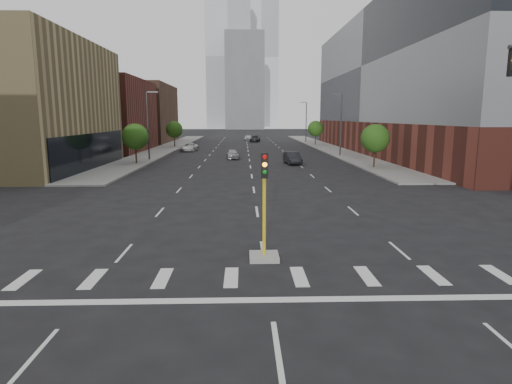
{
  "coord_description": "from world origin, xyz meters",
  "views": [
    {
      "loc": [
        -0.84,
        -7.87,
        5.79
      ],
      "look_at": [
        -0.28,
        10.78,
        2.5
      ],
      "focal_mm": 30.0,
      "sensor_mm": 36.0,
      "label": 1
    }
  ],
  "objects_px": {
    "median_traffic_signal": "(264,236)",
    "car_deep_right": "(255,139)",
    "car_mid_right": "(292,158)",
    "car_near_left": "(233,154)",
    "car_far_left": "(189,147)",
    "car_distant": "(248,138)"
  },
  "relations": [
    {
      "from": "median_traffic_signal",
      "to": "car_deep_right",
      "type": "distance_m",
      "value": 83.4
    },
    {
      "from": "car_mid_right",
      "to": "car_near_left",
      "type": "bearing_deg",
      "value": 131.62
    },
    {
      "from": "car_far_left",
      "to": "car_near_left",
      "type": "bearing_deg",
      "value": -54.18
    },
    {
      "from": "median_traffic_signal",
      "to": "car_distant",
      "type": "xyz_separation_m",
      "value": [
        0.35,
        90.36,
        -0.29
      ]
    },
    {
      "from": "median_traffic_signal",
      "to": "car_distant",
      "type": "height_order",
      "value": "median_traffic_signal"
    },
    {
      "from": "median_traffic_signal",
      "to": "car_deep_right",
      "type": "height_order",
      "value": "median_traffic_signal"
    },
    {
      "from": "car_far_left",
      "to": "car_distant",
      "type": "bearing_deg",
      "value": 79.31
    },
    {
      "from": "car_far_left",
      "to": "car_distant",
      "type": "relative_size",
      "value": 1.25
    },
    {
      "from": "car_mid_right",
      "to": "car_deep_right",
      "type": "distance_m",
      "value": 47.68
    },
    {
      "from": "car_near_left",
      "to": "car_far_left",
      "type": "distance_m",
      "value": 15.68
    },
    {
      "from": "car_deep_right",
      "to": "car_distant",
      "type": "xyz_separation_m",
      "value": [
        -1.59,
        6.97,
        -0.05
      ]
    },
    {
      "from": "car_near_left",
      "to": "car_mid_right",
      "type": "height_order",
      "value": "car_mid_right"
    },
    {
      "from": "car_mid_right",
      "to": "car_distant",
      "type": "bearing_deg",
      "value": 89.18
    },
    {
      "from": "car_mid_right",
      "to": "car_distant",
      "type": "relative_size",
      "value": 1.14
    },
    {
      "from": "median_traffic_signal",
      "to": "car_far_left",
      "type": "bearing_deg",
      "value": 100.1
    },
    {
      "from": "car_deep_right",
      "to": "car_far_left",
      "type": "bearing_deg",
      "value": -104.96
    },
    {
      "from": "median_traffic_signal",
      "to": "car_mid_right",
      "type": "xyz_separation_m",
      "value": [
        5.25,
        35.82,
        -0.22
      ]
    },
    {
      "from": "car_near_left",
      "to": "car_mid_right",
      "type": "relative_size",
      "value": 0.88
    },
    {
      "from": "car_mid_right",
      "to": "car_far_left",
      "type": "xyz_separation_m",
      "value": [
        -15.3,
        20.57,
        -0.06
      ]
    },
    {
      "from": "median_traffic_signal",
      "to": "car_deep_right",
      "type": "relative_size",
      "value": 0.87
    },
    {
      "from": "car_deep_right",
      "to": "median_traffic_signal",
      "type": "bearing_deg",
      "value": -82.35
    },
    {
      "from": "car_near_left",
      "to": "car_far_left",
      "type": "relative_size",
      "value": 0.8
    }
  ]
}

